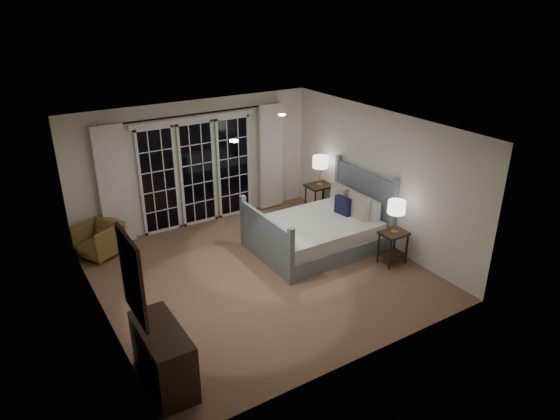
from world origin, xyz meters
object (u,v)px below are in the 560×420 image
bed (319,231)px  armchair (99,239)px  lamp_left (397,208)px  dresser (164,356)px  nightstand_right (319,195)px  nightstand_left (393,243)px  lamp_right (320,162)px

bed → armchair: bearing=152.6°
lamp_left → dresser: size_ratio=0.52×
nightstand_right → lamp_left: 2.38m
nightstand_left → lamp_left: 0.66m
nightstand_right → dresser: dresser is taller
bed → armchair: (-3.52, 1.82, -0.01)m
nightstand_right → armchair: (-4.35, 0.67, -0.15)m
bed → dresser: bed is taller
bed → nightstand_right: size_ratio=3.19×
lamp_left → nightstand_right: bearing=87.2°
lamp_right → lamp_left: bearing=-92.8°
bed → lamp_left: bearing=-57.7°
armchair → lamp_right: bearing=53.0°
lamp_left → lamp_right: lamp_right is taller
nightstand_left → nightstand_right: bearing=87.2°
nightstand_left → dresser: bearing=-170.8°
lamp_left → dresser: (-4.37, -0.71, -0.66)m
bed → armchair: bed is taller
lamp_left → lamp_right: 2.31m
dresser → lamp_right: bearing=33.9°
lamp_left → armchair: size_ratio=0.83×
bed → nightstand_left: 1.36m
nightstand_left → armchair: armchair is taller
lamp_right → dresser: lamp_right is taller
nightstand_left → armchair: size_ratio=0.86×
bed → lamp_right: bearing=54.2°
dresser → bed: bearing=27.0°
bed → nightstand_left: size_ratio=3.75×
armchair → dresser: size_ratio=0.63×
dresser → lamp_left: bearing=9.2°
nightstand_right → lamp_right: bearing=45.0°
nightstand_left → lamp_left: bearing=172.9°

